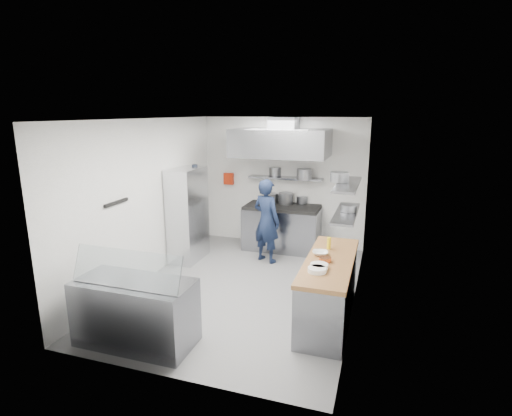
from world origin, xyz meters
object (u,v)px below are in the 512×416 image
(display_case, at_px, (136,312))
(wire_rack, at_px, (188,215))
(gas_range, at_px, (282,229))
(chef, at_px, (267,221))

(display_case, bearing_deg, wire_rack, 104.53)
(gas_range, relative_size, display_case, 1.07)
(gas_range, height_order, display_case, gas_range)
(gas_range, bearing_deg, chef, -97.74)
(gas_range, xyz_separation_m, display_case, (-0.87, -4.10, -0.03))
(display_case, bearing_deg, chef, 77.01)
(gas_range, bearing_deg, display_case, -101.98)
(wire_rack, bearing_deg, chef, 13.43)
(gas_range, relative_size, chef, 0.96)
(gas_range, distance_m, display_case, 4.19)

